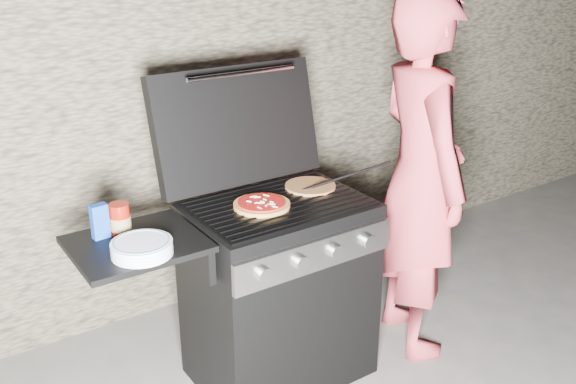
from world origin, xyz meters
TOP-DOWN VIEW (x-y plane):
  - ground at (0.00, 0.00)m, footprint 50.00×50.00m
  - stone_wall at (0.00, 1.05)m, footprint 8.00×0.35m
  - gas_grill at (-0.25, 0.00)m, footprint 1.34×0.79m
  - pizza_topped at (-0.09, -0.00)m, footprint 0.30×0.30m
  - pizza_plain at (0.22, 0.07)m, footprint 0.31×0.31m
  - sauce_jar at (-0.69, 0.11)m, footprint 0.11×0.11m
  - blue_carton at (-0.77, 0.11)m, footprint 0.07×0.04m
  - plate_stack at (-0.69, -0.12)m, footprint 0.26×0.26m
  - person at (0.74, -0.13)m, footprint 0.62×0.77m
  - tongs at (0.37, 0.00)m, footprint 0.49×0.12m

SIDE VIEW (x-z plane):
  - ground at x=0.00m, z-range 0.00..0.00m
  - gas_grill at x=-0.25m, z-range 0.00..0.91m
  - stone_wall at x=0.00m, z-range 0.00..1.80m
  - person at x=0.74m, z-range 0.00..1.83m
  - pizza_plain at x=0.22m, z-range 0.91..0.92m
  - pizza_topped at x=-0.09m, z-range 0.91..0.94m
  - plate_stack at x=-0.69m, z-range 0.90..0.96m
  - tongs at x=0.37m, z-range 0.91..1.01m
  - sauce_jar at x=-0.69m, z-range 0.90..1.03m
  - blue_carton at x=-0.77m, z-range 0.90..1.04m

